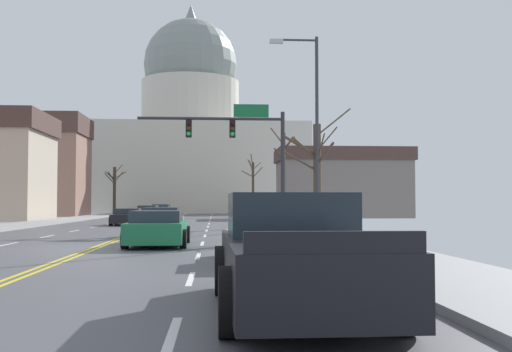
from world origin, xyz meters
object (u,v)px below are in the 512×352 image
Objects in this scene: street_lamp_right at (311,119)px; pedestrian_00 at (320,212)px; sedan_oncoming_02 at (161,211)px; sedan_near_00 at (162,223)px; signal_gantry at (242,140)px; bicycle_parked at (341,231)px; sedan_near_02 at (264,240)px; sedan_oncoming_01 at (148,213)px; sedan_near_01 at (158,229)px; sedan_oncoming_00 at (128,217)px; pickup_truck_near_03 at (295,257)px; pedestrian_01 at (307,212)px.

street_lamp_right is 4.54m from pedestrian_00.
sedan_near_00 is at bearing -84.84° from sedan_oncoming_02.
sedan_near_00 is (-3.82, -4.63, -4.29)m from signal_gantry.
pedestrian_00 reaches higher than bicycle_parked.
street_lamp_right is 1.88× the size of sedan_near_02.
sedan_near_01 is at bearing -83.06° from sedan_oncoming_01.
sedan_oncoming_01 is at bearing 100.70° from sedan_near_02.
sedan_oncoming_02 is 2.63× the size of bicycle_parked.
bicycle_parked is (3.32, 6.48, -0.06)m from sedan_near_02.
sedan_oncoming_02 is (-6.87, 47.91, 0.07)m from sedan_near_02.
bicycle_parked is at bearing -91.54° from pedestrian_00.
signal_gantry is 21.92m from sedan_oncoming_01.
sedan_oncoming_00 is at bearing 118.21° from bicycle_parked.
street_lamp_right reaches higher than sedan_near_01.
sedan_near_02 is at bearing -79.30° from sedan_oncoming_01.
sedan_near_00 is 0.94× the size of sedan_near_01.
signal_gantry is 1.50× the size of pickup_truck_near_03.
bicycle_parked is (6.99, -6.10, -0.11)m from sedan_near_00.
sedan_oncoming_02 is (0.29, 21.91, 0.08)m from sedan_oncoming_00.
sedan_near_02 is 0.94× the size of sedan_oncoming_01.
sedan_near_01 is 0.87× the size of pickup_truck_near_03.
sedan_near_01 is at bearing -106.84° from signal_gantry.
bicycle_parked is at bearing 62.88° from sedan_near_02.
pickup_truck_near_03 is at bearing -79.68° from sedan_near_00.
sedan_oncoming_00 is at bearing 133.36° from pedestrian_01.
signal_gantry reaches higher than pickup_truck_near_03.
sedan_oncoming_01 reaches higher than sedan_oncoming_00.
sedan_near_00 is at bearing 106.29° from sedan_near_02.
signal_gantry is 4.76× the size of pedestrian_00.
bicycle_parked is at bearing -90.20° from pedestrian_01.
sedan_near_02 is (-0.15, -17.20, -4.34)m from signal_gantry.
pedestrian_01 is (10.21, -33.03, 0.40)m from sedan_oncoming_02.
street_lamp_right is 5.52m from bicycle_parked.
bicycle_parked is at bearing -73.54° from signal_gantry.
pedestrian_00 is (10.61, -14.28, 0.53)m from sedan_oncoming_00.
pedestrian_01 is at bearing 80.98° from pickup_truck_near_03.
sedan_near_02 is 2.67× the size of pedestrian_00.
street_lamp_right is at bearing -96.65° from pedestrian_01.
signal_gantry is at bearing -50.31° from sedan_oncoming_00.
sedan_near_00 is 7.20m from pedestrian_00.
sedan_near_01 is 2.91× the size of pedestrian_01.
sedan_oncoming_01 reaches higher than sedan_near_01.
sedan_oncoming_00 is (-3.48, 13.43, -0.06)m from sedan_near_00.
signal_gantry is at bearing -77.13° from sedan_oncoming_02.
sedan_near_01 is at bearing -85.07° from sedan_oncoming_02.
pedestrian_01 is (10.43, -22.57, 0.41)m from sedan_oncoming_01.
street_lamp_right reaches higher than sedan_oncoming_00.
sedan_oncoming_00 is at bearing 121.07° from street_lamp_right.
sedan_oncoming_01 is at bearing 89.62° from sedan_oncoming_00.
sedan_oncoming_02 is 42.67m from bicycle_parked.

